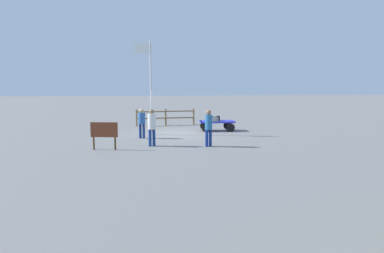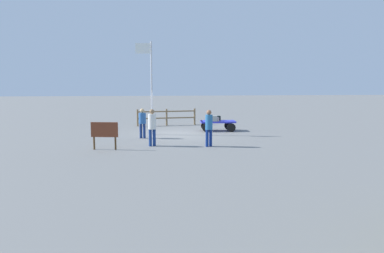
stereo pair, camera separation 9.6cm
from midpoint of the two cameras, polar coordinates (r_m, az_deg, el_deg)
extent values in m
plane|color=slate|center=(20.38, -2.67, -1.20)|extent=(120.00, 120.00, 0.00)
cube|color=#3035CD|center=(21.63, 3.92, 0.79)|extent=(2.14, 1.07, 0.10)
cube|color=#3035CD|center=(21.52, 1.29, 0.77)|extent=(0.13, 0.92, 0.10)
cylinder|color=black|center=(21.09, 2.13, -0.21)|extent=(0.52, 0.15, 0.52)
cylinder|color=black|center=(22.08, 1.85, 0.12)|extent=(0.52, 0.15, 0.52)
cylinder|color=black|center=(21.29, 6.05, -0.17)|extent=(0.52, 0.15, 0.52)
cylinder|color=black|center=(22.27, 5.60, 0.15)|extent=(0.52, 0.15, 0.52)
cube|color=gray|center=(21.28, 3.12, 1.29)|extent=(0.53, 0.38, 0.34)
cube|color=navy|center=(21.80, 2.83, 1.33)|extent=(0.54, 0.43, 0.27)
cube|color=black|center=(21.96, 3.59, 1.36)|extent=(0.55, 0.36, 0.27)
cube|color=gray|center=(21.33, 3.22, 1.17)|extent=(0.65, 0.38, 0.24)
cylinder|color=navy|center=(16.39, 2.78, -1.82)|extent=(0.14, 0.14, 0.79)
cylinder|color=navy|center=(16.27, 2.21, -1.88)|extent=(0.14, 0.14, 0.79)
cylinder|color=#25639B|center=(16.23, 2.51, 0.70)|extent=(0.44, 0.44, 0.67)
sphere|color=#926244|center=(16.19, 2.52, 2.28)|extent=(0.23, 0.23, 0.23)
cylinder|color=navy|center=(18.87, -7.89, -0.73)|extent=(0.14, 0.14, 0.78)
cylinder|color=navy|center=(18.95, -8.44, -0.70)|extent=(0.14, 0.14, 0.78)
cylinder|color=#2B5DA0|center=(18.83, -8.20, 1.30)|extent=(0.50, 0.50, 0.56)
sphere|color=tan|center=(18.80, -8.22, 2.51)|extent=(0.24, 0.24, 0.24)
cylinder|color=navy|center=(16.58, -6.28, -1.75)|extent=(0.14, 0.14, 0.79)
cylinder|color=navy|center=(16.50, -6.91, -1.80)|extent=(0.14, 0.14, 0.79)
cylinder|color=silver|center=(16.44, -6.63, 0.79)|extent=(0.48, 0.48, 0.70)
sphere|color=#88694A|center=(16.40, -6.66, 2.39)|extent=(0.22, 0.22, 0.22)
cylinder|color=silver|center=(20.04, -6.73, 6.04)|extent=(0.10, 0.10, 5.17)
cube|color=white|center=(20.12, -8.16, 12.31)|extent=(0.82, 0.11, 0.56)
cylinder|color=#4C3319|center=(15.88, -12.37, -2.69)|extent=(0.08, 0.08, 0.56)
cylinder|color=#4C3319|center=(16.16, -15.62, -2.61)|extent=(0.08, 0.08, 0.56)
cube|color=brown|center=(15.92, -14.07, -0.50)|extent=(1.18, 0.28, 0.65)
cylinder|color=brown|center=(24.78, 0.15, 1.60)|extent=(0.12, 0.12, 1.14)
cylinder|color=brown|center=(24.39, -4.36, 1.49)|extent=(0.12, 0.12, 1.14)
cylinder|color=brown|center=(24.15, -8.98, 1.37)|extent=(0.12, 0.12, 1.14)
cube|color=brown|center=(24.36, -4.37, 2.42)|extent=(3.93, 0.54, 0.08)
cube|color=brown|center=(24.40, -4.36, 1.36)|extent=(3.93, 0.54, 0.08)
camera|label=1|loc=(0.05, -90.19, -0.02)|focal=33.30mm
camera|label=2|loc=(0.05, 89.81, 0.02)|focal=33.30mm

